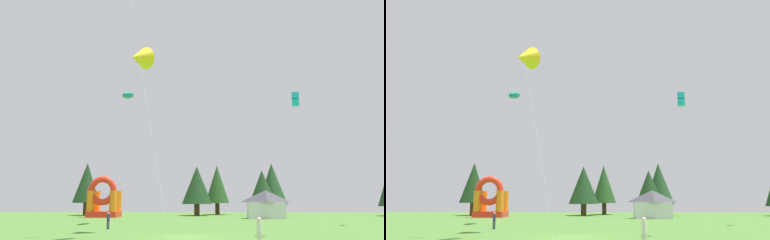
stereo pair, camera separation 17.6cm
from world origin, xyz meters
The scene contains 13 objects.
ground_plane centered at (0.00, 0.00, 0.00)m, with size 120.00×120.00×0.00m, color #47752D.
kite_teal_parafoil centered at (-8.20, 16.14, 15.43)m, with size 1.46×6.76×16.26m.
kite_cyan_box centered at (9.00, 1.40, 10.94)m, with size 3.42×0.79×11.51m.
kite_yellow_delta centered at (-4.60, 3.70, 15.69)m, with size 3.71×3.06×16.91m.
person_near_camera centered at (-7.94, 7.82, 0.95)m, with size 0.33×0.33×1.61m.
person_far_side centered at (4.68, -7.04, 1.07)m, with size 0.41×0.41×1.80m.
inflatable_yellow_castle centered at (-15.30, 33.47, 2.42)m, with size 4.85×4.46×6.47m.
festival_tent centered at (10.21, 30.67, 2.08)m, with size 5.44×3.11×4.17m.
tree_row_0 centered at (-20.36, 40.36, 5.73)m, with size 4.75×4.75×9.34m.
tree_row_1 centered at (-0.55, 40.85, 5.29)m, with size 5.37×5.37×8.66m.
tree_row_2 centered at (3.15, 45.78, 5.62)m, with size 4.54×4.54×9.19m.
tree_row_3 centered at (10.96, 40.13, 5.18)m, with size 4.21×4.21×7.84m.
tree_row_4 centered at (13.12, 43.03, 5.60)m, with size 5.32×5.32×9.35m.
Camera 2 is at (2.04, -30.92, 2.81)m, focal length 37.15 mm.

